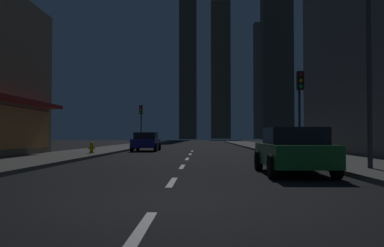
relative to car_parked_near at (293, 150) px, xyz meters
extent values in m
cube|color=black|center=(-3.60, 26.48, -0.79)|extent=(78.00, 136.00, 0.10)
cube|color=#605E59|center=(3.40, 26.48, -0.67)|extent=(4.00, 76.00, 0.15)
cube|color=#605E59|center=(-10.60, 26.48, -0.67)|extent=(4.00, 76.00, 0.15)
cube|color=silver|center=(-3.60, -7.52, -0.73)|extent=(0.16, 2.20, 0.01)
cube|color=silver|center=(-3.60, -2.32, -0.73)|extent=(0.16, 2.20, 0.01)
cube|color=silver|center=(-3.60, 2.88, -0.73)|extent=(0.16, 2.20, 0.01)
cube|color=silver|center=(-3.60, 8.08, -0.73)|extent=(0.16, 2.20, 0.01)
cube|color=silver|center=(-3.60, 13.28, -0.73)|extent=(0.16, 2.20, 0.01)
cube|color=silver|center=(-3.60, 18.48, -0.73)|extent=(0.16, 2.20, 0.01)
cube|color=#454133|center=(-7.78, 128.85, 34.13)|extent=(5.91, 7.50, 69.75)
cube|color=#433F32|center=(4.71, 154.47, 27.34)|extent=(7.85, 7.30, 56.16)
cube|color=#504C3C|center=(20.07, 146.72, 21.87)|extent=(5.18, 5.08, 45.22)
cube|color=#3F3B2F|center=(19.50, 109.20, 24.83)|extent=(8.81, 6.70, 51.15)
cube|color=#1E722D|center=(0.00, 0.05, -0.13)|extent=(1.80, 4.20, 0.65)
cube|color=black|center=(0.00, -0.15, 0.43)|extent=(1.64, 2.00, 0.55)
cylinder|color=black|center=(-0.88, 1.45, -0.40)|extent=(0.22, 0.68, 0.68)
cylinder|color=black|center=(0.88, 1.45, -0.40)|extent=(0.22, 0.68, 0.68)
cylinder|color=black|center=(-0.88, -1.35, -0.40)|extent=(0.22, 0.68, 0.68)
cylinder|color=black|center=(0.88, -1.35, -0.40)|extent=(0.22, 0.68, 0.68)
sphere|color=white|center=(-0.55, 2.10, -0.08)|extent=(0.18, 0.18, 0.18)
sphere|color=white|center=(0.55, 2.10, -0.08)|extent=(0.18, 0.18, 0.18)
cube|color=navy|center=(-7.20, 18.99, -0.13)|extent=(1.80, 4.20, 0.65)
cube|color=black|center=(-7.20, 18.79, 0.43)|extent=(1.64, 2.00, 0.55)
cylinder|color=black|center=(-8.08, 20.39, -0.40)|extent=(0.22, 0.68, 0.68)
cylinder|color=black|center=(-6.32, 20.39, -0.40)|extent=(0.22, 0.68, 0.68)
cylinder|color=black|center=(-8.08, 17.59, -0.40)|extent=(0.22, 0.68, 0.68)
cylinder|color=black|center=(-6.32, 17.59, -0.40)|extent=(0.22, 0.68, 0.68)
sphere|color=white|center=(-7.75, 21.04, -0.08)|extent=(0.18, 0.18, 0.18)
sphere|color=white|center=(-6.65, 21.04, -0.08)|extent=(0.18, 0.18, 0.18)
cylinder|color=gold|center=(-9.50, 11.69, -0.32)|extent=(0.22, 0.22, 0.55)
sphere|color=gold|center=(-9.50, 11.69, -0.04)|extent=(0.21, 0.21, 0.21)
cylinder|color=gold|center=(-9.50, 11.69, -0.56)|extent=(0.30, 0.30, 0.06)
cylinder|color=gold|center=(-9.66, 11.69, -0.29)|extent=(0.10, 0.10, 0.10)
cylinder|color=gold|center=(-9.34, 11.69, -0.29)|extent=(0.10, 0.10, 0.10)
cylinder|color=#2D2D2D|center=(1.90, 7.17, 1.51)|extent=(0.12, 0.12, 4.20)
cube|color=black|center=(1.90, 6.97, 3.11)|extent=(0.32, 0.24, 0.90)
sphere|color=red|center=(1.90, 6.84, 3.39)|extent=(0.18, 0.18, 0.18)
sphere|color=#F2B20C|center=(1.90, 6.84, 3.11)|extent=(0.18, 0.18, 0.18)
sphere|color=#19D833|center=(1.90, 6.84, 2.83)|extent=(0.18, 0.18, 0.18)
cylinder|color=#2D2D2D|center=(-9.10, 28.91, 1.51)|extent=(0.12, 0.12, 4.20)
cube|color=black|center=(-9.10, 28.71, 3.11)|extent=(0.32, 0.24, 0.90)
sphere|color=red|center=(-9.10, 28.58, 3.39)|extent=(0.18, 0.18, 0.18)
sphere|color=#F2B20C|center=(-9.10, 28.58, 3.11)|extent=(0.18, 0.18, 0.18)
sphere|color=#19D833|center=(-9.10, 28.58, 2.83)|extent=(0.18, 0.18, 0.18)
cylinder|color=#38383D|center=(2.60, 0.60, 2.66)|extent=(0.16, 0.16, 6.50)
camera|label=1|loc=(-2.83, -12.73, 0.46)|focal=38.17mm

